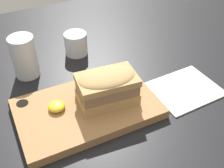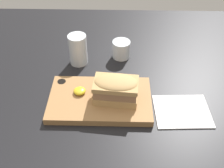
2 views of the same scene
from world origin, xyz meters
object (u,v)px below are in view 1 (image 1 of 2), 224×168
(serving_board, at_px, (87,108))
(wine_glass, at_px, (76,44))
(water_glass, at_px, (25,59))
(napkin, at_px, (185,89))
(sandwich, at_px, (107,86))

(serving_board, xyz_separation_m, wine_glass, (0.07, 0.25, 0.02))
(water_glass, height_order, wine_glass, water_glass)
(serving_board, xyz_separation_m, water_glass, (-0.09, 0.21, 0.04))
(napkin, bearing_deg, serving_board, 172.04)
(serving_board, relative_size, sandwich, 2.28)
(water_glass, bearing_deg, sandwich, -56.56)
(sandwich, height_order, wine_glass, sandwich)
(wine_glass, bearing_deg, napkin, -56.59)
(water_glass, relative_size, wine_glass, 1.70)
(serving_board, distance_m, wine_glass, 0.26)
(serving_board, height_order, sandwich, sandwich)
(water_glass, bearing_deg, wine_glass, 14.68)
(water_glass, height_order, napkin, water_glass)
(sandwich, relative_size, napkin, 0.81)
(sandwich, height_order, water_glass, water_glass)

